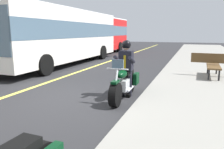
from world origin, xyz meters
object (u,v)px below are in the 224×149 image
rider_main (126,63)px  bench_sidewalk (214,63)px  motorcycle_main (124,83)px  bus_far (95,33)px  bus_near (64,34)px

rider_main → bench_sidewalk: rider_main is taller
motorcycle_main → bus_far: 13.31m
rider_main → bench_sidewalk: (-3.55, 2.73, -0.32)m
bus_near → rider_main: bearing=45.9°
motorcycle_main → bus_far: size_ratio=0.20×
motorcycle_main → bus_near: bus_near is taller
bus_near → motorcycle_main: bearing=44.9°
motorcycle_main → rider_main: (-0.19, -0.01, 0.58)m
rider_main → bus_far: (-11.46, -6.27, 0.84)m
bus_near → bus_far: (-6.00, -0.63, 0.00)m
rider_main → bus_near: size_ratio=0.16×
motorcycle_main → bus_near: (-5.66, -5.64, 1.42)m
motorcycle_main → rider_main: size_ratio=1.27×
motorcycle_main → rider_main: bearing=-177.8°
motorcycle_main → bus_near: bearing=-135.1°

